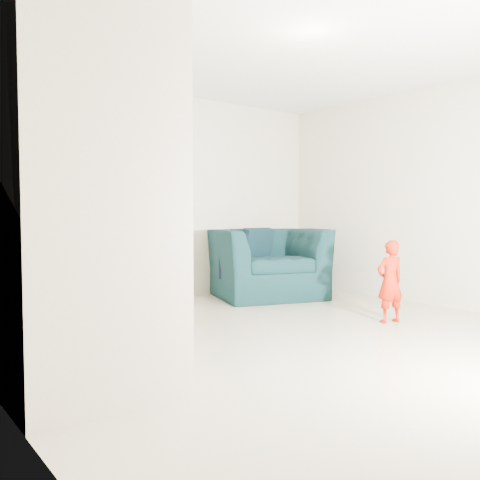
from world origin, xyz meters
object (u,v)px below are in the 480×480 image
at_px(armchair, 266,263).
at_px(staircase, 57,240).
at_px(toddler, 390,281).
at_px(side_table, 304,272).

height_order(armchair, staircase, staircase).
bearing_deg(toddler, armchair, -76.48).
distance_m(armchair, side_table, 1.01).
bearing_deg(staircase, armchair, 25.33).
xyz_separation_m(armchair, staircase, (-3.29, -1.56, 0.48)).
bearing_deg(side_table, staircase, -157.06).
bearing_deg(toddler, side_table, -99.21).
xyz_separation_m(toddler, staircase, (-3.26, 0.47, 0.52)).
height_order(side_table, staircase, staircase).
bearing_deg(staircase, side_table, 22.94).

